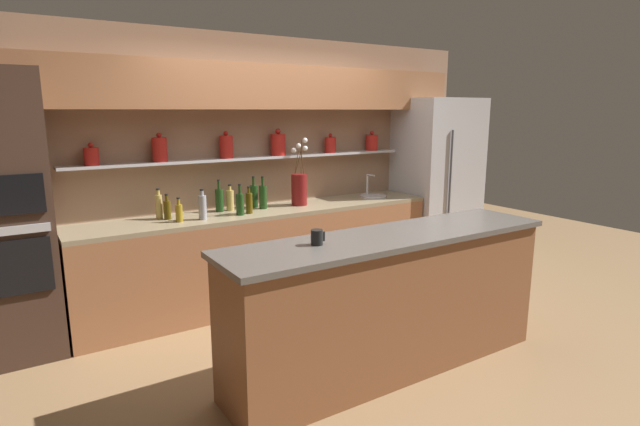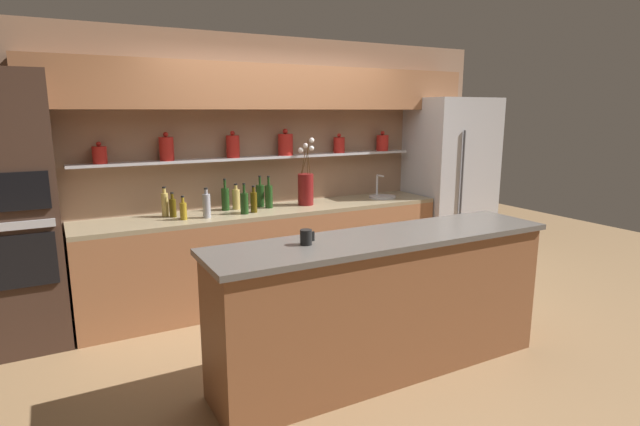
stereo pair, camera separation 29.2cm
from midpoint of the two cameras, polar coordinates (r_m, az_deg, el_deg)
The scene contains 19 objects.
ground_plane at distance 4.24m, azimuth 5.15°, elevation -14.60°, with size 12.00×12.00×0.00m, color olive.
back_wall_unit at distance 5.15m, azimuth -4.04°, elevation 8.05°, with size 5.20×0.44×2.60m.
back_counter_unit at distance 5.02m, azimuth -3.97°, elevation -4.70°, with size 3.62×0.62×0.92m.
island_counter at distance 3.67m, azimuth 9.57°, elevation -10.26°, with size 2.56×0.61×1.02m.
refrigerator at distance 6.16m, azimuth 15.91°, elevation 3.13°, with size 0.91×0.73×2.01m.
oven_tower at distance 4.46m, azimuth -29.98°, elevation -0.07°, with size 0.63×0.64×2.17m.
flower_vase at distance 5.09m, azimuth -0.00°, elevation 3.04°, with size 0.17×0.20×0.68m.
sink_fixture at distance 5.60m, azimuth 8.59°, elevation 1.98°, with size 0.29×0.29×0.25m.
bottle_wine_0 at distance 5.03m, azimuth -5.21°, elevation 2.03°, with size 0.08×0.08×0.31m.
bottle_wine_1 at distance 4.95m, azimuth -4.20°, elevation 1.95°, with size 0.08×0.08×0.32m.
bottle_wine_2 at distance 4.88m, azimuth -9.10°, elevation 1.63°, with size 0.08×0.08×0.31m.
bottle_wine_3 at distance 4.68m, azimuth -6.88°, elevation 1.16°, with size 0.07×0.07×0.29m.
bottle_spirit_4 at distance 4.56m, azimuth -11.07°, elevation 0.86°, with size 0.07×0.07×0.27m.
bottle_spirit_5 at distance 4.92m, azimuth -7.90°, elevation 1.62°, with size 0.07×0.07×0.25m.
bottle_spirit_6 at distance 4.71m, azimuth -15.63°, elevation 1.01°, with size 0.06×0.06×0.27m.
bottle_oil_7 at distance 4.67m, azimuth -14.78°, elevation 0.63°, with size 0.06×0.06×0.23m.
bottle_oil_8 at distance 4.53m, azimuth -13.60°, elevation 0.28°, with size 0.06×0.06×0.22m.
bottle_oil_9 at distance 4.74m, azimuth -5.84°, elevation 1.29°, with size 0.06×0.06×0.26m.
coffee_mug at distance 3.21m, azimuth 1.00°, elevation -2.80°, with size 0.10×0.08×0.10m.
Camera 2 is at (-2.00, -3.23, 1.87)m, focal length 28.00 mm.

